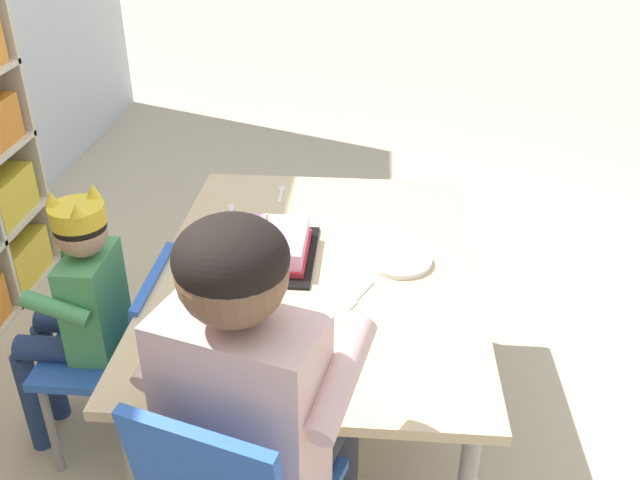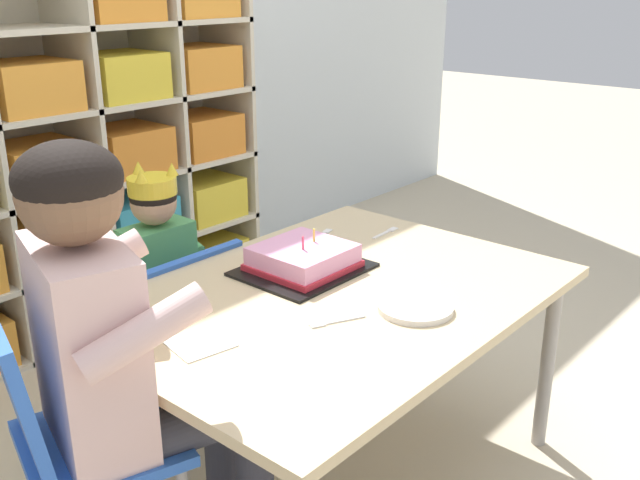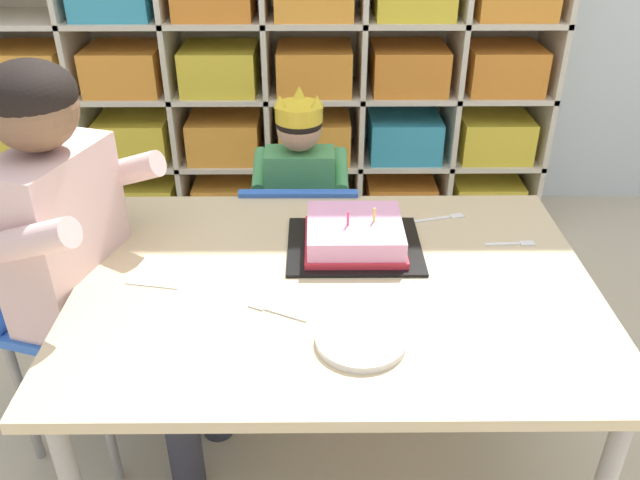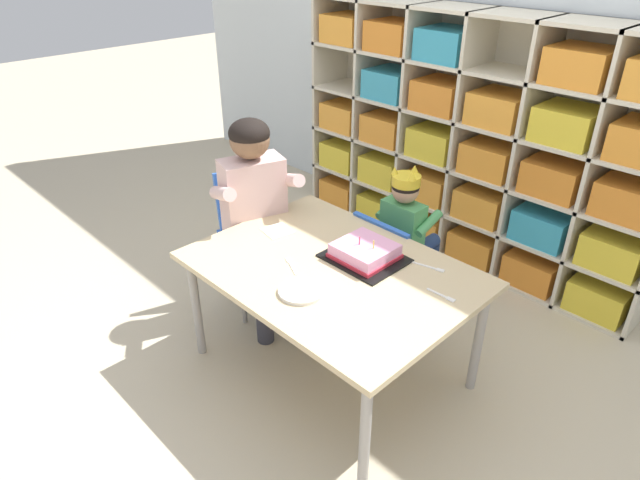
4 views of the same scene
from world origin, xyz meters
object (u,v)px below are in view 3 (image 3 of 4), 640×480
object	(u,v)px
fork_at_table_front_edge	(441,218)
birthday_cake_on_tray	(354,237)
classroom_chair_blue	(300,241)
paper_plate_stack	(361,340)
child_with_crown	(301,184)
classroom_chair_adult_side	(58,298)
fork_scattered_mid_table	(513,244)
fork_beside_plate_stack	(274,311)
activity_table	(335,298)
adult_helper_seated	(84,236)

from	to	relation	value
fork_at_table_front_edge	birthday_cake_on_tray	bearing A→B (deg)	15.94
classroom_chair_blue	fork_at_table_front_edge	world-z (taller)	classroom_chair_blue
paper_plate_stack	fork_at_table_front_edge	bearing A→B (deg)	64.32
child_with_crown	fork_at_table_front_edge	distance (m)	0.52
classroom_chair_blue	classroom_chair_adult_side	bearing A→B (deg)	36.32
child_with_crown	birthday_cake_on_tray	size ratio (longest dim) A/B	2.49
classroom_chair_blue	fork_at_table_front_edge	distance (m)	0.50
birthday_cake_on_tray	fork_scattered_mid_table	distance (m)	0.39
classroom_chair_blue	fork_beside_plate_stack	world-z (taller)	classroom_chair_blue
fork_at_table_front_edge	paper_plate_stack	bearing A→B (deg)	49.27
activity_table	paper_plate_stack	distance (m)	0.23
activity_table	fork_beside_plate_stack	distance (m)	0.18
paper_plate_stack	fork_scattered_mid_table	distance (m)	0.55
birthday_cake_on_tray	fork_beside_plate_stack	bearing A→B (deg)	-125.04
fork_beside_plate_stack	classroom_chair_adult_side	bearing A→B (deg)	-175.45
classroom_chair_blue	classroom_chair_adult_side	distance (m)	0.74
birthday_cake_on_tray	fork_scattered_mid_table	bearing A→B (deg)	1.46
activity_table	paper_plate_stack	xyz separation A→B (m)	(0.04, -0.22, 0.05)
fork_beside_plate_stack	fork_scattered_mid_table	xyz separation A→B (m)	(0.57, 0.27, 0.00)
adult_helper_seated	fork_at_table_front_edge	world-z (taller)	adult_helper_seated
paper_plate_stack	fork_scattered_mid_table	size ratio (longest dim) A/B	1.45
adult_helper_seated	paper_plate_stack	world-z (taller)	adult_helper_seated
child_with_crown	fork_scattered_mid_table	distance (m)	0.72
paper_plate_stack	fork_scattered_mid_table	xyz separation A→B (m)	(0.40, 0.37, -0.01)
child_with_crown	adult_helper_seated	size ratio (longest dim) A/B	0.78
classroom_chair_adult_side	birthday_cake_on_tray	world-z (taller)	classroom_chair_adult_side
classroom_chair_blue	classroom_chair_adult_side	world-z (taller)	classroom_chair_adult_side
child_with_crown	paper_plate_stack	bearing A→B (deg)	99.30
paper_plate_stack	fork_beside_plate_stack	bearing A→B (deg)	149.31
birthday_cake_on_tray	child_with_crown	bearing A→B (deg)	106.04
fork_beside_plate_stack	paper_plate_stack	bearing A→B (deg)	-4.64
fork_at_table_front_edge	fork_scattered_mid_table	bearing A→B (deg)	124.66
activity_table	child_with_crown	world-z (taller)	child_with_crown
paper_plate_stack	fork_beside_plate_stack	size ratio (longest dim) A/B	1.39
adult_helper_seated	fork_beside_plate_stack	xyz separation A→B (m)	(0.44, -0.18, -0.08)
classroom_chair_blue	child_with_crown	world-z (taller)	child_with_crown
classroom_chair_adult_side	fork_scattered_mid_table	distance (m)	1.13
fork_at_table_front_edge	classroom_chair_adult_side	bearing A→B (deg)	-4.26
fork_at_table_front_edge	fork_beside_plate_stack	xyz separation A→B (m)	(-0.42, -0.40, 0.00)
classroom_chair_adult_side	adult_helper_seated	distance (m)	0.23
classroom_chair_blue	classroom_chair_adult_side	xyz separation A→B (m)	(-0.59, -0.43, 0.09)
classroom_chair_blue	adult_helper_seated	bearing A→B (deg)	44.34
adult_helper_seated	birthday_cake_on_tray	xyz separation A→B (m)	(0.62, 0.08, -0.05)
child_with_crown	fork_beside_plate_stack	bearing A→B (deg)	87.22
activity_table	paper_plate_stack	world-z (taller)	paper_plate_stack
fork_beside_plate_stack	fork_scattered_mid_table	bearing A→B (deg)	51.16
child_with_crown	fork_scattered_mid_table	xyz separation A→B (m)	(0.53, -0.48, 0.07)
paper_plate_stack	fork_at_table_front_edge	distance (m)	0.56
paper_plate_stack	adult_helper_seated	bearing A→B (deg)	155.03
child_with_crown	classroom_chair_adult_side	size ratio (longest dim) A/B	1.10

